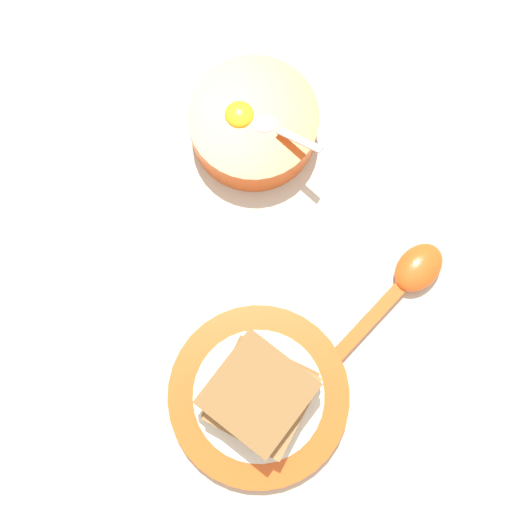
% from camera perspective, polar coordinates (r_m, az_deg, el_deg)
% --- Properties ---
extents(ground_plane, '(3.00, 3.00, 0.00)m').
position_cam_1_polar(ground_plane, '(0.73, 5.11, 1.23)').
color(ground_plane, beige).
extents(egg_bowl, '(0.13, 0.13, 0.08)m').
position_cam_1_polar(egg_bowl, '(0.74, -0.20, 10.56)').
color(egg_bowl, '#DB5119').
rests_on(egg_bowl, ground_plane).
extents(toast_plate, '(0.18, 0.18, 0.02)m').
position_cam_1_polar(toast_plate, '(0.71, 0.21, -11.12)').
color(toast_plate, '#DB5119').
rests_on(toast_plate, ground_plane).
extents(toast_sandwich, '(0.12, 0.12, 0.05)m').
position_cam_1_polar(toast_sandwich, '(0.67, 0.34, -11.10)').
color(toast_sandwich, brown).
rests_on(toast_sandwich, toast_plate).
extents(soup_spoon, '(0.14, 0.13, 0.03)m').
position_cam_1_polar(soup_spoon, '(0.73, 11.99, -1.89)').
color(soup_spoon, '#DB5119').
rests_on(soup_spoon, ground_plane).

